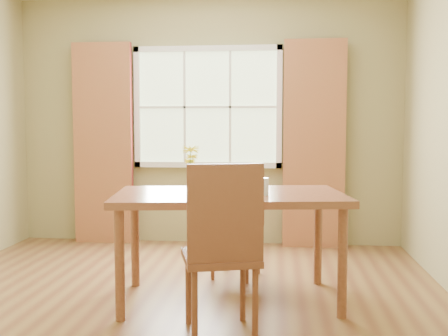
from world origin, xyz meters
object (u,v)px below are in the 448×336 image
dining_table (229,204)px  chair_far (239,218)px  croissant_sandwich (220,184)px  water_glass (263,187)px  flower_vase (191,163)px  chair_near (223,243)px

dining_table → chair_far: bearing=80.3°
dining_table → croissant_sandwich: 0.20m
croissant_sandwich → water_glass: size_ratio=1.48×
dining_table → flower_vase: size_ratio=5.26×
chair_near → water_glass: size_ratio=8.83×
chair_far → water_glass: size_ratio=7.45×
croissant_sandwich → flower_vase: 0.41m
chair_near → flower_vase: 1.05m
water_glass → flower_vase: 0.65m
croissant_sandwich → chair_near: bearing=-102.3°
water_glass → chair_far: bearing=106.1°
croissant_sandwich → water_glass: (0.31, 0.01, -0.02)m
chair_far → water_glass: bearing=-58.2°
water_glass → flower_vase: size_ratio=0.36×
chair_far → water_glass: 0.90m
chair_far → croissant_sandwich: bearing=-79.9°
dining_table → flower_vase: 0.47m
chair_near → chair_far: chair_near is taller
chair_near → croissant_sandwich: size_ratio=5.98×
dining_table → water_glass: 0.30m
dining_table → flower_vase: flower_vase is taller
dining_table → chair_far: (0.02, 0.70, -0.23)m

